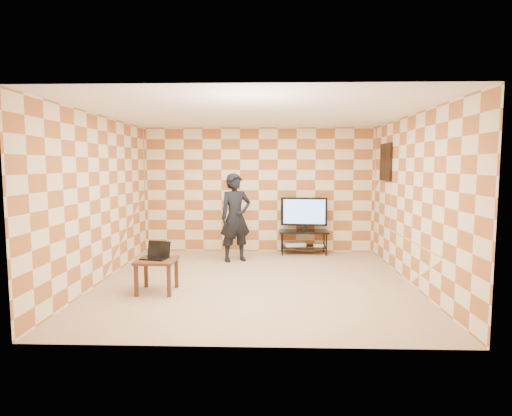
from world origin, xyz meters
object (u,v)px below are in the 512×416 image
at_px(person, 236,218).
at_px(tv, 304,212).
at_px(tv_stand, 304,237).
at_px(side_table, 157,265).

bearing_deg(person, tv, 1.85).
distance_m(tv_stand, person, 1.65).
bearing_deg(tv, side_table, -130.32).
xyz_separation_m(side_table, person, (1.01, 2.12, 0.46)).
bearing_deg(tv, person, -152.69).
distance_m(tv_stand, side_table, 3.73).
relative_size(tv, side_table, 1.71).
xyz_separation_m(tv_stand, person, (-1.40, -0.73, 0.50)).
bearing_deg(side_table, tv, 49.68).
height_order(side_table, person, person).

